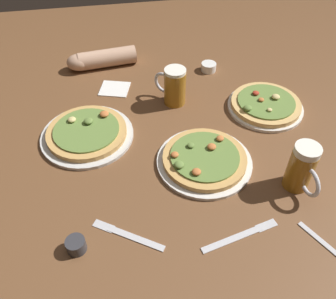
{
  "coord_description": "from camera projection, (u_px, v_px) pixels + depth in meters",
  "views": [
    {
      "loc": [
        -0.14,
        -0.8,
        0.84
      ],
      "look_at": [
        0.0,
        0.0,
        0.02
      ],
      "focal_mm": 38.16,
      "sensor_mm": 36.0,
      "label": 1
    }
  ],
  "objects": [
    {
      "name": "beer_mug_amber",
      "position": [
        174.0,
        86.0,
        1.32
      ],
      "size": [
        0.11,
        0.11,
        0.14
      ],
      "color": "#9E6619",
      "rests_on": "ground_plane"
    },
    {
      "name": "diner_arm",
      "position": [
        99.0,
        59.0,
        1.52
      ],
      "size": [
        0.3,
        0.11,
        0.07
      ],
      "color": "tan",
      "rests_on": "ground_plane"
    },
    {
      "name": "ground_plane",
      "position": [
        168.0,
        157.0,
        1.18
      ],
      "size": [
        2.4,
        2.4,
        0.03
      ],
      "primitive_type": "cube",
      "color": "brown"
    },
    {
      "name": "fork_left",
      "position": [
        336.0,
        253.0,
        0.92
      ],
      "size": [
        0.12,
        0.2,
        0.01
      ],
      "color": "silver",
      "rests_on": "ground_plane"
    },
    {
      "name": "ramekin_butter",
      "position": [
        76.0,
        245.0,
        0.92
      ],
      "size": [
        0.05,
        0.05,
        0.04
      ],
      "primitive_type": "cylinder",
      "color": "#333338",
      "rests_on": "ground_plane"
    },
    {
      "name": "beer_mug_dark",
      "position": [
        302.0,
        168.0,
        1.02
      ],
      "size": [
        0.08,
        0.13,
        0.16
      ],
      "color": "#9E6619",
      "rests_on": "ground_plane"
    },
    {
      "name": "pizza_plate_far",
      "position": [
        87.0,
        133.0,
        1.22
      ],
      "size": [
        0.32,
        0.32,
        0.05
      ],
      "color": "silver",
      "rests_on": "ground_plane"
    },
    {
      "name": "napkin_folded",
      "position": [
        115.0,
        88.0,
        1.42
      ],
      "size": [
        0.14,
        0.13,
        0.01
      ],
      "primitive_type": "cube",
      "rotation": [
        0.0,
        0.0,
        -0.29
      ],
      "color": "white",
      "rests_on": "ground_plane"
    },
    {
      "name": "knife_right",
      "position": [
        241.0,
        235.0,
        0.95
      ],
      "size": [
        0.23,
        0.07,
        0.01
      ],
      "color": "silver",
      "rests_on": "ground_plane"
    },
    {
      "name": "pizza_plate_side",
      "position": [
        265.0,
        105.0,
        1.33
      ],
      "size": [
        0.28,
        0.28,
        0.05
      ],
      "color": "silver",
      "rests_on": "ground_plane"
    },
    {
      "name": "knife_spare",
      "position": [
        128.0,
        235.0,
        0.96
      ],
      "size": [
        0.19,
        0.13,
        0.01
      ],
      "color": "silver",
      "rests_on": "ground_plane"
    },
    {
      "name": "pizza_plate_near",
      "position": [
        204.0,
        159.0,
        1.13
      ],
      "size": [
        0.3,
        0.3,
        0.05
      ],
      "color": "silver",
      "rests_on": "ground_plane"
    },
    {
      "name": "ramekin_sauce",
      "position": [
        209.0,
        67.0,
        1.51
      ],
      "size": [
        0.06,
        0.06,
        0.03
      ],
      "primitive_type": "cylinder",
      "color": "white",
      "rests_on": "ground_plane"
    }
  ]
}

